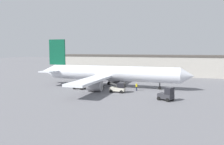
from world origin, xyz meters
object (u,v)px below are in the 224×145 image
(airplane, at_px, (108,73))
(belt_loader_truck, at_px, (119,88))
(ground_crew_worker, at_px, (137,86))
(pushback_tug, at_px, (167,95))
(baggage_tug, at_px, (81,85))

(airplane, xyz_separation_m, belt_loader_truck, (4.90, -6.45, -2.35))
(ground_crew_worker, bearing_deg, airplane, -4.72)
(belt_loader_truck, relative_size, pushback_tug, 1.09)
(airplane, height_order, belt_loader_truck, airplane)
(airplane, bearing_deg, ground_crew_worker, -21.82)
(airplane, relative_size, belt_loader_truck, 11.71)
(airplane, height_order, ground_crew_worker, airplane)
(ground_crew_worker, distance_m, baggage_tug, 13.25)
(ground_crew_worker, bearing_deg, belt_loader_truck, 62.50)
(belt_loader_truck, bearing_deg, pushback_tug, -21.28)
(baggage_tug, bearing_deg, airplane, 52.26)
(baggage_tug, bearing_deg, ground_crew_worker, 14.63)
(airplane, relative_size, pushback_tug, 12.75)
(airplane, bearing_deg, baggage_tug, -132.81)
(airplane, height_order, pushback_tug, airplane)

